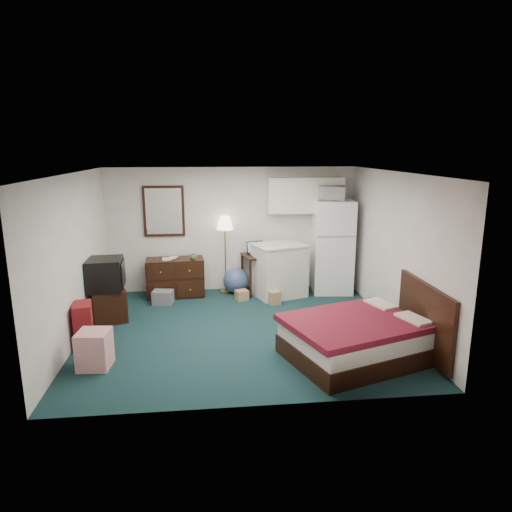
{
  "coord_description": "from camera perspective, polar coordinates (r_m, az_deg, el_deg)",
  "views": [
    {
      "loc": [
        -0.52,
        -6.87,
        2.85
      ],
      "look_at": [
        0.27,
        0.3,
        1.15
      ],
      "focal_mm": 32.0,
      "sensor_mm": 36.0,
      "label": 1
    }
  ],
  "objects": [
    {
      "name": "book_b",
      "position": [
        9.07,
        -10.91,
        0.43
      ],
      "size": [
        0.17,
        0.07,
        0.23
      ],
      "primitive_type": "imported",
      "rotation": [
        0.0,
        0.0,
        -0.28
      ],
      "color": "tan",
      "rests_on": "dresser"
    },
    {
      "name": "suitcase",
      "position": [
        7.21,
        -20.78,
        -8.07
      ],
      "size": [
        0.33,
        0.45,
        0.66
      ],
      "primitive_type": null,
      "rotation": [
        0.0,
        0.0,
        0.19
      ],
      "color": "maroon",
      "rests_on": "floor"
    },
    {
      "name": "desk",
      "position": [
        9.2,
        0.44,
        -2.22
      ],
      "size": [
        0.74,
        0.74,
        0.79
      ],
      "primitive_type": null,
      "rotation": [
        0.0,
        0.0,
        0.21
      ],
      "color": "black",
      "rests_on": "floor"
    },
    {
      "name": "crt_tv",
      "position": [
        8.02,
        -18.32,
        -2.17
      ],
      "size": [
        0.61,
        0.65,
        0.53
      ],
      "primitive_type": null,
      "rotation": [
        0.0,
        0.0,
        0.06
      ],
      "color": "black",
      "rests_on": "tv_stand"
    },
    {
      "name": "ceiling",
      "position": [
        6.9,
        -1.96,
        10.35
      ],
      "size": [
        5.0,
        4.5,
        0.01
      ],
      "primitive_type": "cube",
      "color": "beige",
      "rests_on": "walls"
    },
    {
      "name": "cardboard_box_b",
      "position": [
        8.62,
        2.22,
        -5.16
      ],
      "size": [
        0.27,
        0.29,
        0.25
      ],
      "primitive_type": null,
      "rotation": [
        0.0,
        0.0,
        0.25
      ],
      "color": "tan",
      "rests_on": "floor"
    },
    {
      "name": "mug",
      "position": [
        8.89,
        -7.85,
        -0.02
      ],
      "size": [
        0.14,
        0.11,
        0.14
      ],
      "primitive_type": "imported",
      "rotation": [
        0.0,
        0.0,
        -0.01
      ],
      "color": "#477935",
      "rests_on": "dresser"
    },
    {
      "name": "fridge",
      "position": [
        9.31,
        9.51,
        1.2
      ],
      "size": [
        0.84,
        0.84,
        1.87
      ],
      "primitive_type": null,
      "rotation": [
        0.0,
        0.0,
        -0.09
      ],
      "color": "white",
      "rests_on": "floor"
    },
    {
      "name": "floor_lamp",
      "position": [
        9.17,
        -3.86,
        0.18
      ],
      "size": [
        0.41,
        0.41,
        1.56
      ],
      "primitive_type": null,
      "rotation": [
        0.0,
        0.0,
        -0.24
      ],
      "color": "gold",
      "rests_on": "floor"
    },
    {
      "name": "bed",
      "position": [
        6.54,
        12.28,
        -10.16
      ],
      "size": [
        2.12,
        1.88,
        0.57
      ],
      "primitive_type": null,
      "rotation": [
        0.0,
        0.0,
        0.33
      ],
      "color": "#5D0B14",
      "rests_on": "floor"
    },
    {
      "name": "cardboard_box_a",
      "position": [
        8.83,
        -1.79,
        -4.91
      ],
      "size": [
        0.28,
        0.26,
        0.19
      ],
      "primitive_type": null,
      "rotation": [
        0.0,
        0.0,
        0.31
      ],
      "color": "tan",
      "rests_on": "floor"
    },
    {
      "name": "walls",
      "position": [
        7.08,
        -1.88,
        0.19
      ],
      "size": [
        5.01,
        4.51,
        2.5
      ],
      "color": "beige",
      "rests_on": "floor"
    },
    {
      "name": "file_bin",
      "position": [
        8.77,
        -11.55,
        -5.08
      ],
      "size": [
        0.41,
        0.33,
        0.26
      ],
      "primitive_type": null,
      "rotation": [
        0.0,
        0.0,
        -0.16
      ],
      "color": "slate",
      "rests_on": "floor"
    },
    {
      "name": "dresser",
      "position": [
        9.13,
        -10.04,
        -2.65
      ],
      "size": [
        1.14,
        0.58,
        0.76
      ],
      "primitive_type": null,
      "rotation": [
        0.0,
        0.0,
        0.07
      ],
      "color": "black",
      "rests_on": "floor"
    },
    {
      "name": "upper_cabinets",
      "position": [
        9.21,
        6.17,
        7.59
      ],
      "size": [
        1.5,
        0.35,
        0.7
      ],
      "primitive_type": null,
      "color": "silver",
      "rests_on": "walls"
    },
    {
      "name": "book_a",
      "position": [
        8.97,
        -11.67,
        0.32
      ],
      "size": [
        0.18,
        0.04,
        0.25
      ],
      "primitive_type": "imported",
      "rotation": [
        0.0,
        0.0,
        0.09
      ],
      "color": "tan",
      "rests_on": "dresser"
    },
    {
      "name": "laptop",
      "position": [
        9.08,
        0.22,
        0.93
      ],
      "size": [
        0.43,
        0.39,
        0.24
      ],
      "primitive_type": null,
      "rotation": [
        0.0,
        0.0,
        0.34
      ],
      "color": "black",
      "rests_on": "desk"
    },
    {
      "name": "kitchen_counter",
      "position": [
        8.98,
        2.94,
        -1.87
      ],
      "size": [
        1.11,
        0.97,
        1.01
      ],
      "primitive_type": null,
      "rotation": [
        0.0,
        0.0,
        0.34
      ],
      "color": "silver",
      "rests_on": "floor"
    },
    {
      "name": "tv_stand",
      "position": [
        8.16,
        -17.93,
        -5.81
      ],
      "size": [
        0.7,
        0.73,
        0.54
      ],
      "primitive_type": null,
      "rotation": [
        0.0,
        0.0,
        0.31
      ],
      "color": "black",
      "rests_on": "floor"
    },
    {
      "name": "microwave",
      "position": [
        9.1,
        9.42,
        7.98
      ],
      "size": [
        0.55,
        0.37,
        0.34
      ],
      "primitive_type": "imported",
      "rotation": [
        0.0,
        0.0,
        -0.18
      ],
      "color": "white",
      "rests_on": "fridge"
    },
    {
      "name": "floor",
      "position": [
        7.46,
        -1.81,
        -9.2
      ],
      "size": [
        5.0,
        4.5,
        0.01
      ],
      "primitive_type": "cube",
      "color": "black",
      "rests_on": "ground"
    },
    {
      "name": "headboard",
      "position": [
        6.81,
        20.3,
        -7.33
      ],
      "size": [
        0.06,
        1.56,
        1.0
      ],
      "primitive_type": null,
      "color": "black",
      "rests_on": "walls"
    },
    {
      "name": "retail_box",
      "position": [
        6.54,
        -19.54,
        -10.94
      ],
      "size": [
        0.44,
        0.44,
        0.51
      ],
      "primitive_type": null,
      "rotation": [
        0.0,
        0.0,
        -0.09
      ],
      "color": "beige",
      "rests_on": "floor"
    },
    {
      "name": "mirror",
      "position": [
        9.21,
        -11.44,
        5.52
      ],
      "size": [
        0.8,
        0.06,
        1.0
      ],
      "primitive_type": null,
      "color": "white",
      "rests_on": "walls"
    },
    {
      "name": "exercise_ball",
      "position": [
        9.22,
        -2.53,
        -3.07
      ],
      "size": [
        0.62,
        0.62,
        0.52
      ],
      "primitive_type": "sphere",
      "rotation": [
        0.0,
        0.0,
        0.22
      ],
      "color": "#3B507C",
      "rests_on": "floor"
    }
  ]
}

